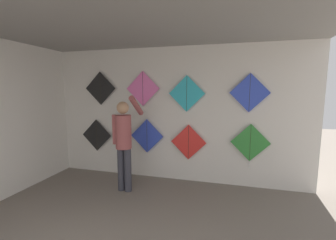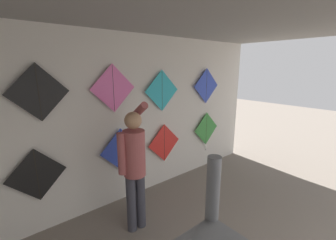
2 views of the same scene
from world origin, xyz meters
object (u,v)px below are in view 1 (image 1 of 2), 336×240
object	(u,v)px
kite_3	(250,144)
kite_4	(100,88)
kite_5	(143,89)
kite_6	(187,94)
kite_7	(250,93)
kite_1	(147,136)
shopkeeper	(124,138)
kite_2	(188,142)
kite_0	(97,135)

from	to	relation	value
kite_3	kite_4	size ratio (longest dim) A/B	1.19
kite_3	kite_5	size ratio (longest dim) A/B	1.19
kite_6	kite_7	size ratio (longest dim) A/B	1.00
kite_7	kite_1	bearing A→B (deg)	180.00
kite_5	kite_6	distance (m)	0.95
shopkeeper	kite_4	world-z (taller)	kite_4
kite_4	kite_7	size ratio (longest dim) A/B	1.00
kite_2	kite_4	size ratio (longest dim) A/B	1.00
kite_5	kite_7	size ratio (longest dim) A/B	1.00
kite_2	kite_0	bearing A→B (deg)	180.00
shopkeeper	kite_3	bearing A→B (deg)	21.56
kite_2	kite_3	world-z (taller)	kite_3
shopkeeper	kite_5	xyz separation A→B (m)	(0.11, 0.72, 0.92)
kite_0	kite_5	distance (m)	1.57
kite_0	kite_6	size ratio (longest dim) A/B	1.00
kite_2	kite_4	bearing A→B (deg)	180.00
shopkeeper	kite_0	xyz separation A→B (m)	(-1.05, 0.72, -0.14)
kite_6	kite_5	bearing A→B (deg)	180.00
kite_0	kite_6	distance (m)	2.31
kite_6	kite_7	world-z (taller)	kite_7
kite_3	kite_4	distance (m)	3.38
kite_0	kite_4	bearing A→B (deg)	0.00
kite_4	kite_6	xyz separation A→B (m)	(1.96, 0.00, -0.11)
kite_5	kite_6	xyz separation A→B (m)	(0.94, 0.00, -0.10)
kite_1	kite_5	world-z (taller)	kite_5
shopkeeper	kite_4	size ratio (longest dim) A/B	2.47
kite_0	kite_4	xyz separation A→B (m)	(0.15, 0.00, 1.07)
kite_1	kite_2	size ratio (longest dim) A/B	1.00
kite_1	kite_2	bearing A→B (deg)	0.00
kite_1	kite_7	xyz separation A→B (m)	(2.06, 0.00, 0.94)
kite_3	kite_4	xyz separation A→B (m)	(-3.21, 0.00, 1.06)
shopkeeper	kite_6	size ratio (longest dim) A/B	2.47
kite_7	kite_0	bearing A→B (deg)	180.00
kite_4	kite_1	bearing A→B (deg)	0.00
kite_0	kite_7	bearing A→B (deg)	0.00
kite_3	kite_7	size ratio (longest dim) A/B	1.19
kite_2	kite_3	distance (m)	1.21
kite_2	kite_5	bearing A→B (deg)	180.00
shopkeeper	kite_2	xyz separation A→B (m)	(1.10, 0.72, -0.18)
shopkeeper	kite_7	xyz separation A→B (m)	(2.25, 0.72, 0.84)
shopkeeper	kite_5	distance (m)	1.18
shopkeeper	kite_4	xyz separation A→B (m)	(-0.90, 0.72, 0.93)
kite_4	kite_7	world-z (taller)	kite_4
kite_2	kite_7	size ratio (longest dim) A/B	1.00
kite_2	kite_4	distance (m)	2.29
kite_4	kite_5	distance (m)	1.01
shopkeeper	kite_6	xyz separation A→B (m)	(1.05, 0.72, 0.82)
shopkeeper	kite_5	size ratio (longest dim) A/B	2.47
kite_4	shopkeeper	bearing A→B (deg)	-38.72
kite_7	kite_3	bearing A→B (deg)	-0.42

